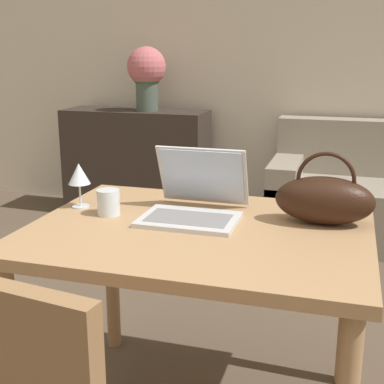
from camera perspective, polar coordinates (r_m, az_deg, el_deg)
The scene contains 8 objects.
wall_back at distance 4.26m, azimuth 10.45°, elevation 15.28°, with size 10.00×0.06×2.70m.
dining_table at distance 1.83m, azimuth 0.71°, elevation -6.62°, with size 1.13×0.86×0.74m.
sideboard at distance 4.34m, azimuth -5.94°, elevation 3.12°, with size 1.14×0.40×0.85m.
laptop at distance 1.90m, azimuth 0.39°, elevation -0.66°, with size 0.33×0.35×0.24m.
drinking_glass at distance 1.93m, azimuth -8.90°, elevation -1.09°, with size 0.08×0.08×0.09m.
wine_glass at distance 2.03m, azimuth -11.95°, elevation 1.75°, with size 0.08×0.08×0.17m.
handbag at distance 1.86m, azimuth 13.96°, elevation -0.76°, with size 0.33×0.16×0.25m.
flower_vase at distance 4.17m, azimuth -4.87°, elevation 12.55°, with size 0.30×0.30×0.48m.
Camera 1 is at (0.48, -0.93, 1.32)m, focal length 50.00 mm.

